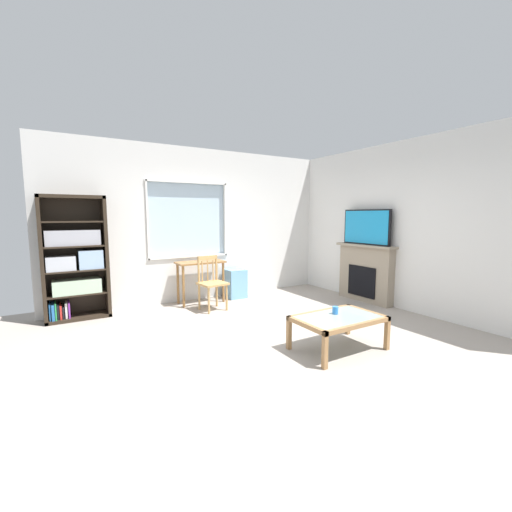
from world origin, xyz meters
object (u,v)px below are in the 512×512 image
at_px(desk_under_window, 201,270).
at_px(tv, 366,227).
at_px(coffee_table, 338,321).
at_px(bookshelf, 75,262).
at_px(wooden_chair, 212,282).
at_px(fireplace, 365,273).
at_px(plastic_drawer_unit, 235,283).
at_px(sippy_cup, 335,310).

relative_size(desk_under_window, tv, 0.84).
bearing_deg(desk_under_window, coffee_table, -78.67).
bearing_deg(desk_under_window, tv, -28.96).
distance_m(bookshelf, wooden_chair, 2.10).
distance_m(tv, coffee_table, 2.68).
relative_size(bookshelf, fireplace, 1.54).
bearing_deg(tv, bookshelf, 161.25).
height_order(plastic_drawer_unit, fireplace, fireplace).
distance_m(plastic_drawer_unit, fireplace, 2.45).
bearing_deg(sippy_cup, fireplace, 32.81).
relative_size(plastic_drawer_unit, sippy_cup, 6.10).
relative_size(desk_under_window, wooden_chair, 0.95).
xyz_separation_m(desk_under_window, fireplace, (2.64, -1.45, -0.08)).
xyz_separation_m(plastic_drawer_unit, fireplace, (1.92, -1.50, 0.25)).
xyz_separation_m(bookshelf, tv, (4.59, -1.56, 0.48)).
xyz_separation_m(wooden_chair, sippy_cup, (0.62, -2.24, -0.02)).
relative_size(wooden_chair, coffee_table, 0.88).
relative_size(tv, sippy_cup, 11.28).
height_order(fireplace, tv, tv).
distance_m(fireplace, coffee_table, 2.50).
distance_m(plastic_drawer_unit, tv, 2.66).
xyz_separation_m(desk_under_window, sippy_cup, (0.61, -2.76, -0.16)).
height_order(fireplace, coffee_table, fireplace).
relative_size(wooden_chair, plastic_drawer_unit, 1.64).
relative_size(wooden_chair, sippy_cup, 10.00).
bearing_deg(tv, desk_under_window, 151.04).
xyz_separation_m(bookshelf, desk_under_window, (1.98, -0.11, -0.28)).
relative_size(plastic_drawer_unit, fireplace, 0.45).
distance_m(bookshelf, fireplace, 4.88).
bearing_deg(fireplace, plastic_drawer_unit, 142.06).
bearing_deg(sippy_cup, coffee_table, -112.58).
bearing_deg(desk_under_window, plastic_drawer_unit, 4.01).
xyz_separation_m(tv, sippy_cup, (-2.01, -1.31, -0.92)).
bearing_deg(coffee_table, desk_under_window, 101.33).
relative_size(desk_under_window, sippy_cup, 9.49).
bearing_deg(fireplace, sippy_cup, -147.19).
height_order(wooden_chair, coffee_table, wooden_chair).
height_order(bookshelf, sippy_cup, bookshelf).
height_order(wooden_chair, tv, tv).
distance_m(bookshelf, coffee_table, 3.94).
xyz_separation_m(fireplace, sippy_cup, (-2.03, -1.31, -0.08)).
bearing_deg(tv, coffee_table, -145.63).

